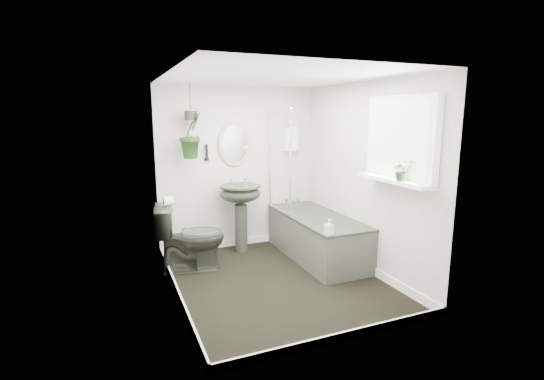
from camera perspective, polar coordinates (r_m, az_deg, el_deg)
name	(u,v)px	position (r m, az deg, el deg)	size (l,w,h in m)	color
floor	(277,281)	(4.72, 0.72, -13.06)	(2.30, 2.80, 0.02)	black
ceiling	(277,76)	(4.34, 0.80, 16.22)	(2.30, 2.80, 0.02)	white
wall_back	(238,168)	(5.69, -4.91, 3.19)	(2.30, 0.02, 2.30)	silver
wall_front	(348,212)	(3.17, 10.97, -3.12)	(2.30, 0.02, 2.30)	silver
wall_left	(171,191)	(4.07, -14.40, -0.17)	(0.02, 2.80, 2.30)	silver
wall_right	(364,177)	(4.95, 13.17, 1.81)	(0.02, 2.80, 2.30)	silver
skirting	(277,276)	(4.70, 0.72, -12.39)	(2.30, 2.80, 0.10)	white
bathtub	(317,237)	(5.37, 6.49, -6.71)	(0.72, 1.72, 0.58)	#272B22
bath_screen	(280,161)	(5.45, 1.16, 4.27)	(0.04, 0.72, 1.40)	silver
shower_box	(291,139)	(5.88, 2.74, 7.38)	(0.20, 0.10, 0.35)	white
oval_mirror	(234,144)	(5.60, -5.47, 6.66)	(0.46, 0.03, 0.62)	tan
wall_sconce	(207,152)	(5.49, -9.42, 5.43)	(0.04, 0.04, 0.22)	black
toilet_roll_holder	(168,201)	(4.81, -14.79, -1.57)	(0.11, 0.11, 0.11)	white
window_recess	(401,140)	(4.31, 18.15, 6.94)	(0.08, 1.00, 0.90)	white
window_sill	(393,180)	(4.31, 17.12, 1.37)	(0.18, 1.00, 0.04)	white
window_blinds	(397,140)	(4.28, 17.69, 6.94)	(0.01, 0.86, 0.76)	white
toilet	(191,237)	(4.99, -11.70, -6.70)	(0.47, 0.82, 0.84)	#272B22
pedestal_sink	(241,218)	(5.54, -4.52, -4.11)	(0.56, 0.48, 0.96)	#272B22
sill_plant	(402,170)	(4.15, 18.34, 2.71)	(0.19, 0.17, 0.21)	black
hanging_plant	(191,135)	(5.26, -11.60, 7.86)	(0.34, 0.27, 0.61)	black
soap_bottle	(329,227)	(4.47, 8.27, -5.32)	(0.08, 0.08, 0.18)	black
hanging_pot	(191,115)	(5.25, -11.70, 10.52)	(0.16, 0.16, 0.12)	#2C2119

